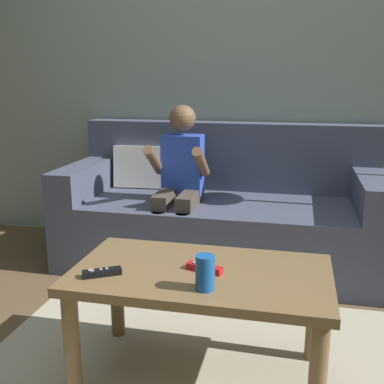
# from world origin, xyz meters

# --- Properties ---
(wall_back) EXTENTS (4.31, 0.05, 2.50)m
(wall_back) POSITION_xyz_m (0.00, 1.86, 1.25)
(wall_back) COLOR gray
(wall_back) RESTS_ON ground
(couch) EXTENTS (1.92, 0.80, 0.86)m
(couch) POSITION_xyz_m (-0.05, 1.47, 0.30)
(couch) COLOR #474C60
(couch) RESTS_ON ground
(person_seated_on_couch) EXTENTS (0.34, 0.41, 0.99)m
(person_seated_on_couch) POSITION_xyz_m (-0.27, 1.28, 0.56)
(person_seated_on_couch) COLOR #4C4238
(person_seated_on_couch) RESTS_ON ground
(coffee_table) EXTENTS (0.96, 0.54, 0.45)m
(coffee_table) POSITION_xyz_m (0.07, 0.26, 0.38)
(coffee_table) COLOR brown
(coffee_table) RESTS_ON ground
(area_rug) EXTENTS (1.83, 1.41, 0.01)m
(area_rug) POSITION_xyz_m (0.07, 0.26, 0.00)
(area_rug) COLOR #BCB299
(area_rug) RESTS_ON ground
(game_remote_black_near_edge) EXTENTS (0.14, 0.10, 0.03)m
(game_remote_black_near_edge) POSITION_xyz_m (-0.27, 0.14, 0.46)
(game_remote_black_near_edge) COLOR black
(game_remote_black_near_edge) RESTS_ON coffee_table
(game_remote_red_center) EXTENTS (0.14, 0.07, 0.03)m
(game_remote_red_center) POSITION_xyz_m (0.09, 0.26, 0.46)
(game_remote_red_center) COLOR red
(game_remote_red_center) RESTS_ON coffee_table
(soda_can) EXTENTS (0.07, 0.07, 0.12)m
(soda_can) POSITION_xyz_m (0.12, 0.11, 0.51)
(soda_can) COLOR #1959B2
(soda_can) RESTS_ON coffee_table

